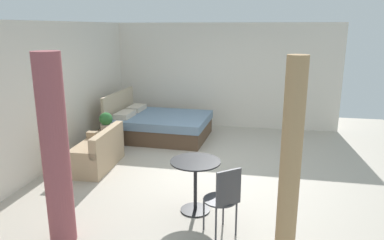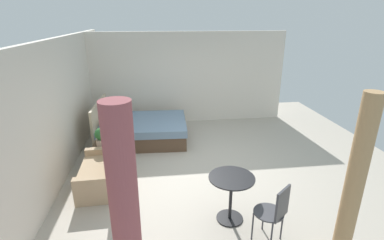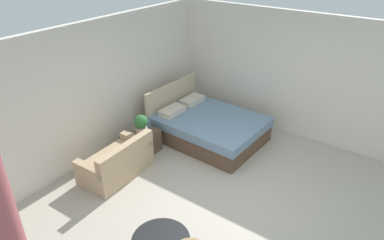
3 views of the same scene
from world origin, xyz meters
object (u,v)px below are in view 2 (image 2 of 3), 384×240
at_px(balcony_table, 231,190).
at_px(nightstand, 105,153).
at_px(vase, 102,137).
at_px(couch, 103,173).
at_px(cafe_chair_near_window, 275,210).
at_px(potted_plant, 101,136).
at_px(bed, 141,130).

bearing_deg(balcony_table, nightstand, 45.95).
bearing_deg(vase, couch, -171.48).
bearing_deg(cafe_chair_near_window, potted_plant, 45.87).
distance_m(vase, balcony_table, 3.23).
xyz_separation_m(couch, potted_plant, (0.81, 0.12, 0.41)).
bearing_deg(couch, vase, 8.52).
bearing_deg(bed, potted_plant, 149.00).
height_order(bed, potted_plant, bed).
distance_m(bed, vase, 1.32).
xyz_separation_m(bed, potted_plant, (-1.25, 0.75, 0.38)).
bearing_deg(nightstand, cafe_chair_near_window, -135.34).
height_order(nightstand, vase, vase).
height_order(couch, potted_plant, potted_plant).
xyz_separation_m(couch, cafe_chair_near_window, (-1.83, -2.60, 0.29)).
distance_m(balcony_table, cafe_chair_near_window, 0.74).
bearing_deg(bed, cafe_chair_near_window, -153.11).
distance_m(couch, cafe_chair_near_window, 3.19).
relative_size(nightstand, cafe_chair_near_window, 0.51).
xyz_separation_m(bed, vase, (-1.03, 0.78, 0.26)).
bearing_deg(balcony_table, vase, 44.97).
relative_size(bed, potted_plant, 5.72).
xyz_separation_m(potted_plant, vase, (0.22, 0.03, -0.11)).
bearing_deg(cafe_chair_near_window, couch, 54.80).
bearing_deg(potted_plant, nightstand, -7.85).
bearing_deg(potted_plant, couch, -171.32).
xyz_separation_m(bed, cafe_chair_near_window, (-3.88, -1.97, 0.26)).
bearing_deg(vase, nightstand, -159.72).
bearing_deg(vase, balcony_table, -135.03).
bearing_deg(potted_plant, vase, 7.91).
height_order(couch, balcony_table, balcony_table).
xyz_separation_m(couch, nightstand, (0.91, 0.11, -0.03)).
height_order(bed, couch, bed).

